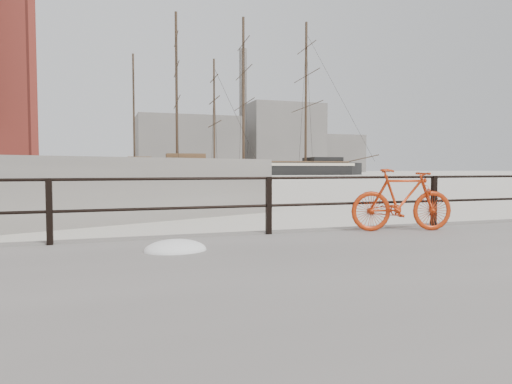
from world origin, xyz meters
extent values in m
plane|color=white|center=(0.00, 0.00, 0.00)|extent=(400.00, 400.00, 0.00)
imported|color=#BC300C|center=(-1.05, -0.55, 0.92)|extent=(1.90, 0.70, 1.14)
ellipsoid|color=white|center=(-5.29, -1.23, 0.51)|extent=(0.88, 0.69, 0.31)
cube|color=gray|center=(20.00, 140.00, 9.00)|extent=(32.00, 18.00, 18.00)
cube|color=gray|center=(55.00, 145.00, 12.00)|extent=(26.00, 20.00, 24.00)
cube|color=gray|center=(78.00, 150.00, 7.00)|extent=(20.00, 16.00, 14.00)
cylinder|color=gray|center=(42.00, 150.00, 22.00)|extent=(2.80, 2.80, 44.00)
camera|label=1|loc=(-6.24, -7.58, 1.50)|focal=32.00mm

